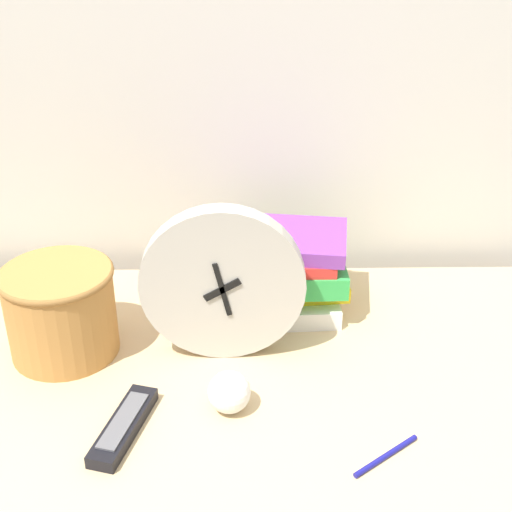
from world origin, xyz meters
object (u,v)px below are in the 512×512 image
object	(u,v)px
book_stack	(283,270)
basket	(61,309)
crumpled_paper_ball	(232,392)
tv_remote	(124,426)
desk_clock	(223,284)
pen	(386,456)

from	to	relation	value
book_stack	basket	world-z (taller)	basket
basket	crumpled_paper_ball	world-z (taller)	basket
basket	crumpled_paper_ball	bearing A→B (deg)	-28.63
tv_remote	crumpled_paper_ball	bearing A→B (deg)	16.71
tv_remote	crumpled_paper_ball	distance (m)	0.17
desk_clock	basket	xyz separation A→B (m)	(-0.27, 0.01, -0.05)
desk_clock	pen	size ratio (longest dim) A/B	2.64
crumpled_paper_ball	basket	bearing A→B (deg)	151.37
desk_clock	pen	distance (m)	0.37
desk_clock	book_stack	bearing A→B (deg)	53.63
book_stack	crumpled_paper_ball	xyz separation A→B (m)	(-0.09, -0.29, -0.05)
crumpled_paper_ball	pen	world-z (taller)	crumpled_paper_ball
tv_remote	pen	distance (m)	0.38
pen	crumpled_paper_ball	bearing A→B (deg)	153.74
crumpled_paper_ball	pen	bearing A→B (deg)	-26.26
basket	pen	distance (m)	0.57
book_stack	basket	distance (m)	0.40
tv_remote	pen	xyz separation A→B (m)	(0.37, -0.06, -0.01)
basket	tv_remote	size ratio (longest dim) A/B	1.11
book_stack	tv_remote	xyz separation A→B (m)	(-0.25, -0.34, -0.07)
crumpled_paper_ball	pen	size ratio (longest dim) A/B	0.64
desk_clock	tv_remote	xyz separation A→B (m)	(-0.14, -0.19, -0.12)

